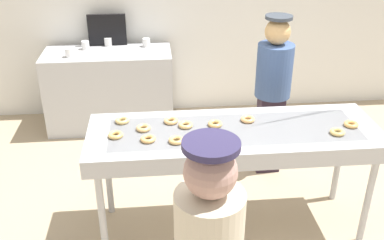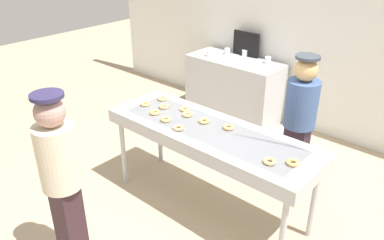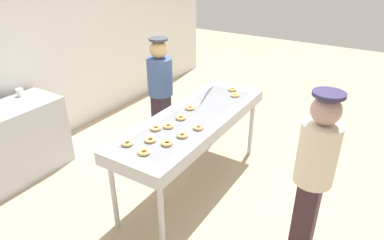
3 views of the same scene
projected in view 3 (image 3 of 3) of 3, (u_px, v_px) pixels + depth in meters
ground_plane at (193, 184)px, 4.23m from camera, size 16.00×16.00×0.00m
back_wall at (45, 46)px, 4.77m from camera, size 8.00×0.12×2.80m
fryer_conveyor at (193, 122)px, 3.84m from camera, size 2.28×0.75×0.95m
glazed_donut_0 at (167, 143)px, 3.23m from camera, size 0.13×0.13×0.03m
glazed_donut_1 at (190, 108)px, 3.96m from camera, size 0.16×0.16×0.03m
glazed_donut_2 at (182, 135)px, 3.37m from camera, size 0.14×0.14×0.03m
glazed_donut_3 at (144, 152)px, 3.09m from camera, size 0.16×0.16×0.03m
glazed_donut_4 at (181, 118)px, 3.72m from camera, size 0.16×0.16×0.03m
glazed_donut_5 at (156, 128)px, 3.51m from camera, size 0.15×0.15×0.03m
glazed_donut_6 at (150, 140)px, 3.29m from camera, size 0.16×0.16×0.03m
glazed_donut_7 at (235, 95)px, 4.31m from camera, size 0.13×0.13×0.03m
glazed_donut_8 at (198, 127)px, 3.52m from camera, size 0.13×0.13×0.03m
glazed_donut_9 at (232, 89)px, 4.48m from camera, size 0.15×0.15×0.03m
glazed_donut_10 at (168, 126)px, 3.55m from camera, size 0.16×0.16×0.03m
glazed_donut_11 at (127, 143)px, 3.23m from camera, size 0.16×0.16×0.03m
worker_baker at (160, 88)px, 4.63m from camera, size 0.34×0.34×1.61m
customer_waiting at (314, 173)px, 2.83m from camera, size 0.32×0.32×1.68m
prep_counter at (4, 147)px, 4.12m from camera, size 1.48×0.64×0.94m
paper_cup_0 at (20, 92)px, 4.32m from camera, size 0.09×0.09×0.10m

